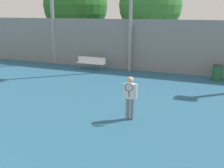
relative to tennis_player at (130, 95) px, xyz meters
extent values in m
cylinder|color=slate|center=(-0.09, -0.01, -0.53)|extent=(0.14, 0.14, 0.83)
cylinder|color=slate|center=(0.09, 0.02, -0.53)|extent=(0.14, 0.14, 0.83)
cube|color=white|center=(0.00, 0.01, 0.17)|extent=(0.35, 0.25, 0.57)
cylinder|color=white|center=(-0.21, -0.02, 0.18)|extent=(0.10, 0.10, 0.55)
cylinder|color=white|center=(0.21, 0.04, 0.18)|extent=(0.10, 0.10, 0.55)
sphere|color=#DBAD89|center=(0.00, 0.01, 0.60)|extent=(0.24, 0.24, 0.24)
cylinder|color=black|center=(0.04, -0.27, 0.13)|extent=(0.03, 0.03, 0.22)
torus|color=black|center=(0.04, -0.27, 0.39)|extent=(0.31, 0.07, 0.31)
cylinder|color=silver|center=(0.04, -0.27, 0.39)|extent=(0.26, 0.05, 0.27)
cube|color=white|center=(-5.30, 7.30, -0.49)|extent=(2.13, 0.40, 0.04)
cylinder|color=gray|center=(-6.15, 7.30, -0.73)|extent=(0.06, 0.06, 0.44)
cylinder|color=gray|center=(-4.45, 7.30, -0.73)|extent=(0.06, 0.06, 0.44)
cube|color=white|center=(-5.30, 7.48, -0.27)|extent=(2.13, 0.04, 0.40)
cylinder|color=#235B33|center=(2.98, 7.40, -0.50)|extent=(0.57, 0.57, 0.90)
cylinder|color=#333338|center=(2.98, 7.40, -0.03)|extent=(0.59, 0.59, 0.04)
cube|color=gray|center=(-2.43, 8.34, 0.78)|extent=(25.61, 0.06, 3.46)
cylinder|color=brown|center=(-2.30, 11.76, 0.30)|extent=(0.53, 0.53, 2.49)
sphere|color=#387A33|center=(-2.30, 11.76, 3.48)|extent=(4.85, 4.85, 4.85)
cylinder|color=brown|center=(-9.27, 12.51, 0.16)|extent=(0.49, 0.49, 2.22)
sphere|color=#2D6B28|center=(-9.27, 12.51, 3.55)|extent=(5.69, 5.69, 5.69)
camera|label=1|loc=(2.85, -8.84, 3.03)|focal=42.00mm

